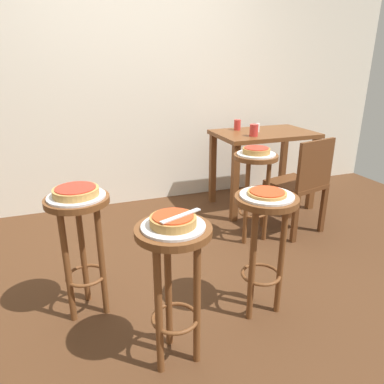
# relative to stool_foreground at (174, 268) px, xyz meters

# --- Properties ---
(ground_plane) EXTENTS (6.00, 6.00, 0.00)m
(ground_plane) POSITION_rel_stool_foreground_xyz_m (0.27, 0.65, -0.53)
(ground_plane) COLOR #4C2D19
(back_wall) EXTENTS (6.00, 0.10, 3.00)m
(back_wall) POSITION_rel_stool_foreground_xyz_m (0.27, 2.30, 0.97)
(back_wall) COLOR silver
(back_wall) RESTS_ON ground_plane
(stool_foreground) EXTENTS (0.35, 0.35, 0.74)m
(stool_foreground) POSITION_rel_stool_foreground_xyz_m (0.00, 0.00, 0.00)
(stool_foreground) COLOR brown
(stool_foreground) RESTS_ON ground_plane
(serving_plate_foreground) EXTENTS (0.29, 0.29, 0.01)m
(serving_plate_foreground) POSITION_rel_stool_foreground_xyz_m (0.00, -0.00, 0.21)
(serving_plate_foreground) COLOR silver
(serving_plate_foreground) RESTS_ON stool_foreground
(pizza_foreground) EXTENTS (0.21, 0.21, 0.05)m
(pizza_foreground) POSITION_rel_stool_foreground_xyz_m (0.00, -0.00, 0.24)
(pizza_foreground) COLOR #B78442
(pizza_foreground) RESTS_ON serving_plate_foreground
(stool_middle) EXTENTS (0.35, 0.35, 0.74)m
(stool_middle) POSITION_rel_stool_foreground_xyz_m (0.60, 0.19, 0.00)
(stool_middle) COLOR brown
(stool_middle) RESTS_ON ground_plane
(serving_plate_middle) EXTENTS (0.30, 0.30, 0.01)m
(serving_plate_middle) POSITION_rel_stool_foreground_xyz_m (0.60, 0.19, 0.21)
(serving_plate_middle) COLOR silver
(serving_plate_middle) RESTS_ON stool_middle
(pizza_middle) EXTENTS (0.21, 0.21, 0.02)m
(pizza_middle) POSITION_rel_stool_foreground_xyz_m (0.60, 0.19, 0.23)
(pizza_middle) COLOR #B78442
(pizza_middle) RESTS_ON serving_plate_middle
(stool_leftside) EXTENTS (0.35, 0.35, 0.74)m
(stool_leftside) POSITION_rel_stool_foreground_xyz_m (-0.38, 0.54, 0.00)
(stool_leftside) COLOR brown
(stool_leftside) RESTS_ON ground_plane
(serving_plate_leftside) EXTENTS (0.31, 0.31, 0.01)m
(serving_plate_leftside) POSITION_rel_stool_foreground_xyz_m (-0.38, 0.54, 0.21)
(serving_plate_leftside) COLOR silver
(serving_plate_leftside) RESTS_ON stool_leftside
(pizza_leftside) EXTENTS (0.25, 0.25, 0.05)m
(pizza_leftside) POSITION_rel_stool_foreground_xyz_m (-0.38, 0.54, 0.24)
(pizza_leftside) COLOR tan
(pizza_leftside) RESTS_ON serving_plate_leftside
(stool_rear) EXTENTS (0.35, 0.35, 0.74)m
(stool_rear) POSITION_rel_stool_foreground_xyz_m (1.01, 1.03, 0.00)
(stool_rear) COLOR brown
(stool_rear) RESTS_ON ground_plane
(serving_plate_rear) EXTENTS (0.31, 0.31, 0.01)m
(serving_plate_rear) POSITION_rel_stool_foreground_xyz_m (1.01, 1.03, 0.21)
(serving_plate_rear) COLOR silver
(serving_plate_rear) RESTS_ON stool_rear
(pizza_rear) EXTENTS (0.22, 0.22, 0.05)m
(pizza_rear) POSITION_rel_stool_foreground_xyz_m (1.01, 1.03, 0.24)
(pizza_rear) COLOR #B78442
(pizza_rear) RESTS_ON serving_plate_rear
(dining_table) EXTENTS (0.97, 0.62, 0.78)m
(dining_table) POSITION_rel_stool_foreground_xyz_m (1.47, 1.69, 0.11)
(dining_table) COLOR brown
(dining_table) RESTS_ON ground_plane
(cup_near_edge) EXTENTS (0.08, 0.08, 0.11)m
(cup_near_edge) POSITION_rel_stool_foreground_xyz_m (1.26, 1.53, 0.30)
(cup_near_edge) COLOR red
(cup_near_edge) RESTS_ON dining_table
(cup_far_edge) EXTENTS (0.07, 0.07, 0.10)m
(cup_far_edge) POSITION_rel_stool_foreground_xyz_m (1.26, 1.87, 0.30)
(cup_far_edge) COLOR red
(cup_far_edge) RESTS_ON dining_table
(condiment_shaker) EXTENTS (0.04, 0.04, 0.08)m
(condiment_shaker) POSITION_rel_stool_foreground_xyz_m (1.41, 1.71, 0.29)
(condiment_shaker) COLOR white
(condiment_shaker) RESTS_ON dining_table
(wooden_chair) EXTENTS (0.48, 0.48, 0.85)m
(wooden_chair) POSITION_rel_stool_foreground_xyz_m (1.46, 1.01, -0.07)
(wooden_chair) COLOR #5B3319
(wooden_chair) RESTS_ON ground_plane
(pizza_server_knife) EXTENTS (0.21, 0.11, 0.01)m
(pizza_server_knife) POSITION_rel_stool_foreground_xyz_m (0.03, -0.02, 0.27)
(pizza_server_knife) COLOR silver
(pizza_server_knife) RESTS_ON pizza_foreground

